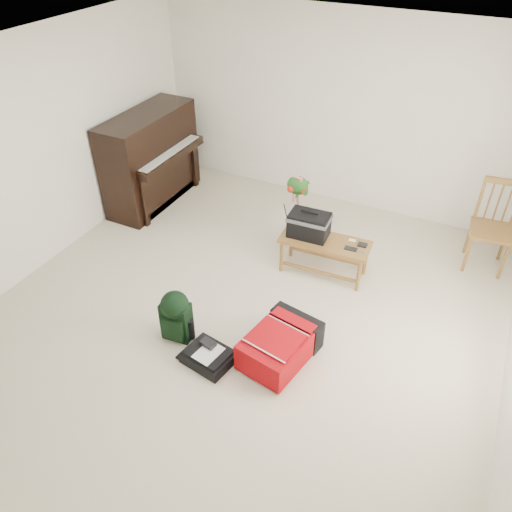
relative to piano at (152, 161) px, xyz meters
The scene contains 11 objects.
floor 2.77m from the piano, 36.20° to the right, with size 5.00×5.50×0.01m, color beige.
ceiling 3.31m from the piano, 36.20° to the right, with size 5.00×5.50×0.01m, color white.
wall_back 2.55m from the piano, 27.74° to the left, with size 5.00×0.04×2.50m, color white.
wall_left 1.76m from the piano, 101.09° to the right, with size 0.04×5.50×2.50m, color white.
piano is the anchor object (origin of this frame).
bench 2.59m from the piano, 11.10° to the right, with size 1.01×0.45×0.76m.
dining_chair 4.32m from the piano, ahead, with size 0.49×0.49×1.03m.
red_suitcase 3.36m from the piano, 33.89° to the right, with size 0.62×0.83×0.32m.
black_duffel 3.18m from the piano, 45.66° to the right, with size 0.49×0.42×0.19m.
green_backpack 2.76m from the piano, 50.12° to the right, with size 0.30×0.27×0.55m.
flower_stand 2.22m from the piano, ahead, with size 0.39×0.39×1.02m.
Camera 1 is at (1.80, -3.27, 3.60)m, focal length 35.00 mm.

